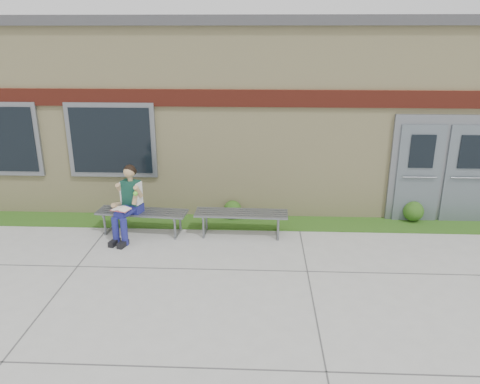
{
  "coord_description": "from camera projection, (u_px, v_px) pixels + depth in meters",
  "views": [
    {
      "loc": [
        0.17,
        -6.66,
        3.88
      ],
      "look_at": [
        -0.21,
        1.7,
        1.01
      ],
      "focal_mm": 35.0,
      "sensor_mm": 36.0,
      "label": 1
    }
  ],
  "objects": [
    {
      "name": "ground",
      "position": [
        248.0,
        285.0,
        7.56
      ],
      "size": [
        80.0,
        80.0,
        0.0
      ],
      "primitive_type": "plane",
      "color": "#9E9E99",
      "rests_on": "ground"
    },
    {
      "name": "grass_strip",
      "position": [
        252.0,
        223.0,
        10.01
      ],
      "size": [
        16.0,
        0.8,
        0.02
      ],
      "primitive_type": "cube",
      "color": "#294C14",
      "rests_on": "ground"
    },
    {
      "name": "school_building",
      "position": [
        255.0,
        102.0,
        12.54
      ],
      "size": [
        16.2,
        6.22,
        4.2
      ],
      "color": "beige",
      "rests_on": "ground"
    },
    {
      "name": "bench_left",
      "position": [
        142.0,
        216.0,
        9.42
      ],
      "size": [
        1.85,
        0.66,
        0.47
      ],
      "rotation": [
        0.0,
        0.0,
        -0.09
      ],
      "color": "slate",
      "rests_on": "ground"
    },
    {
      "name": "shrub_east",
      "position": [
        413.0,
        211.0,
        10.03
      ],
      "size": [
        0.43,
        0.43,
        0.43
      ],
      "primitive_type": "sphere",
      "color": "#294C14",
      "rests_on": "grass_strip"
    },
    {
      "name": "bench_right",
      "position": [
        241.0,
        217.0,
        9.34
      ],
      "size": [
        1.86,
        0.56,
        0.48
      ],
      "rotation": [
        0.0,
        0.0,
        -0.03
      ],
      "color": "slate",
      "rests_on": "ground"
    },
    {
      "name": "girl",
      "position": [
        128.0,
        202.0,
        9.1
      ],
      "size": [
        0.59,
        0.94,
        1.45
      ],
      "rotation": [
        0.0,
        0.0,
        -0.3
      ],
      "color": "navy",
      "rests_on": "ground"
    },
    {
      "name": "shrub_mid",
      "position": [
        233.0,
        209.0,
        10.2
      ],
      "size": [
        0.39,
        0.39,
        0.39
      ],
      "primitive_type": "sphere",
      "color": "#294C14",
      "rests_on": "grass_strip"
    }
  ]
}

